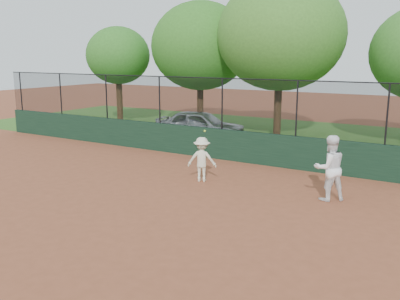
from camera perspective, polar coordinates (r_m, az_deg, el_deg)
The scene contains 10 objects.
ground at distance 12.65m, azimuth -8.35°, elevation -6.71°, with size 80.00×80.00×0.00m, color brown.
back_wall at distance 17.38m, azimuth 4.24°, elevation 0.58°, with size 26.00×0.20×1.20m, color #16311F.
grass_strip at distance 22.91m, azimuth 11.07°, elevation 1.65°, with size 36.00×12.00×0.01m, color #2B571B.
parked_car at distance 21.40m, azimuth 0.03°, elevation 3.15°, with size 1.75×4.34×1.48m, color #AFB4B9.
player_second at distance 13.05m, azimuth 16.24°, elevation -2.22°, with size 0.91×0.71×1.87m, color white.
player_main at distance 14.45m, azimuth 0.24°, elevation -1.21°, with size 1.08×0.87×1.79m.
fence_assembly at distance 17.14m, azimuth 4.24°, elevation 5.95°, with size 26.00×0.06×2.00m.
tree_0 at distance 26.76m, azimuth -10.46°, elevation 11.78°, with size 3.82×3.47×5.69m.
tree_1 at distance 24.50m, azimuth 0.03°, elevation 13.15°, with size 5.46×4.96×6.89m.
tree_2 at distance 21.91m, azimuth 10.24°, elevation 14.33°, with size 6.10×5.54×7.63m.
Camera 1 is at (7.71, -9.19, 4.03)m, focal length 40.00 mm.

